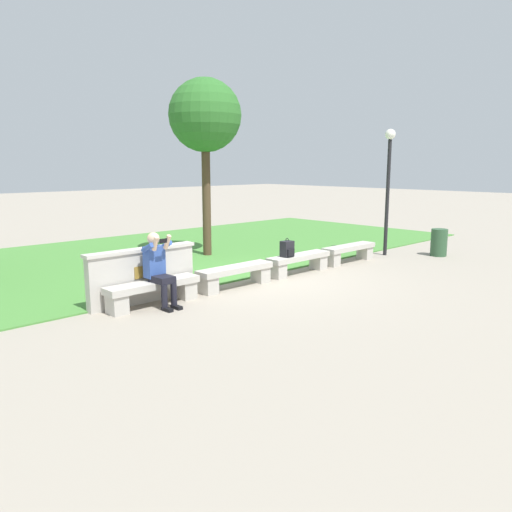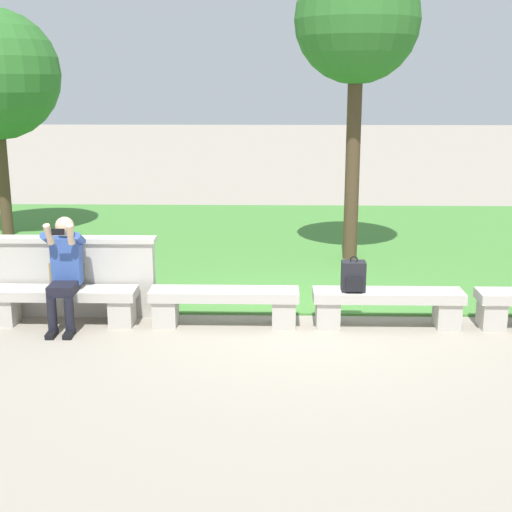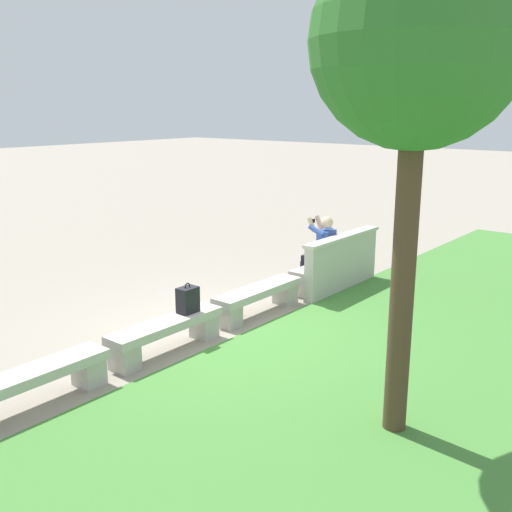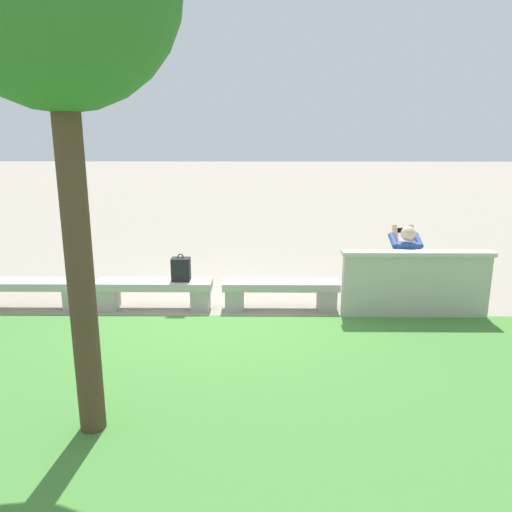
{
  "view_description": "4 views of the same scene",
  "coord_description": "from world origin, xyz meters",
  "px_view_note": "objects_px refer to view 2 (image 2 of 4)",
  "views": [
    {
      "loc": [
        -7.59,
        -7.51,
        2.49
      ],
      "look_at": [
        -0.84,
        -0.47,
        0.71
      ],
      "focal_mm": 35.0,
      "sensor_mm": 36.0,
      "label": 1
    },
    {
      "loc": [
        -0.4,
        -8.17,
        2.89
      ],
      "look_at": [
        -0.59,
        -0.5,
        0.99
      ],
      "focal_mm": 50.0,
      "sensor_mm": 36.0,
      "label": 2
    },
    {
      "loc": [
        6.05,
        5.66,
        3.22
      ],
      "look_at": [
        -1.27,
        -0.28,
        0.86
      ],
      "focal_mm": 42.0,
      "sensor_mm": 36.0,
      "label": 3
    },
    {
      "loc": [
        -0.67,
        7.35,
        2.68
      ],
      "look_at": [
        -0.59,
        -0.37,
        0.76
      ],
      "focal_mm": 35.0,
      "sensor_mm": 36.0,
      "label": 4
    }
  ],
  "objects_px": {
    "bench_main": "(63,301)",
    "backpack": "(353,277)",
    "bench_mid": "(388,303)",
    "tree_behind_wall": "(357,23)",
    "person_photographer": "(65,267)",
    "bench_near": "(224,302)"
  },
  "relations": [
    {
      "from": "bench_mid",
      "to": "person_photographer",
      "type": "relative_size",
      "value": 1.36
    },
    {
      "from": "bench_main",
      "to": "backpack",
      "type": "height_order",
      "value": "backpack"
    },
    {
      "from": "bench_mid",
      "to": "bench_main",
      "type": "bearing_deg",
      "value": 180.0
    },
    {
      "from": "bench_near",
      "to": "tree_behind_wall",
      "type": "distance_m",
      "value": 5.1
    },
    {
      "from": "bench_main",
      "to": "bench_mid",
      "type": "bearing_deg",
      "value": 0.0
    },
    {
      "from": "bench_near",
      "to": "bench_mid",
      "type": "relative_size",
      "value": 1.0
    },
    {
      "from": "bench_near",
      "to": "backpack",
      "type": "relative_size",
      "value": 4.18
    },
    {
      "from": "bench_near",
      "to": "person_photographer",
      "type": "distance_m",
      "value": 1.94
    },
    {
      "from": "bench_main",
      "to": "bench_near",
      "type": "xyz_separation_m",
      "value": [
        1.96,
        0.0,
        0.0
      ]
    },
    {
      "from": "backpack",
      "to": "bench_main",
      "type": "bearing_deg",
      "value": 179.62
    },
    {
      "from": "bench_main",
      "to": "bench_mid",
      "type": "height_order",
      "value": "same"
    },
    {
      "from": "person_photographer",
      "to": "tree_behind_wall",
      "type": "height_order",
      "value": "tree_behind_wall"
    },
    {
      "from": "person_photographer",
      "to": "backpack",
      "type": "distance_m",
      "value": 3.43
    },
    {
      "from": "bench_near",
      "to": "bench_mid",
      "type": "height_order",
      "value": "same"
    },
    {
      "from": "tree_behind_wall",
      "to": "bench_mid",
      "type": "bearing_deg",
      "value": -88.1
    },
    {
      "from": "tree_behind_wall",
      "to": "backpack",
      "type": "bearing_deg",
      "value": -95.44
    },
    {
      "from": "bench_mid",
      "to": "backpack",
      "type": "distance_m",
      "value": 0.54
    },
    {
      "from": "backpack",
      "to": "tree_behind_wall",
      "type": "relative_size",
      "value": 0.09
    },
    {
      "from": "bench_mid",
      "to": "tree_behind_wall",
      "type": "distance_m",
      "value": 4.75
    },
    {
      "from": "person_photographer",
      "to": "bench_mid",
      "type": "bearing_deg",
      "value": 1.16
    },
    {
      "from": "bench_mid",
      "to": "tree_behind_wall",
      "type": "bearing_deg",
      "value": 91.9
    },
    {
      "from": "bench_main",
      "to": "person_photographer",
      "type": "distance_m",
      "value": 0.45
    }
  ]
}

